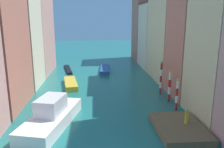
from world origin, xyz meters
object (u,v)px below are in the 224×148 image
mooring_pole_0 (177,94)px  motorboat_0 (105,69)px  mooring_pole_2 (161,78)px  vaporetto_white (52,116)px  motorboat_1 (71,84)px  waterfront_dock (179,128)px  gondola_black (68,69)px  mooring_pole_1 (170,85)px  person_on_dock (187,117)px

mooring_pole_0 → motorboat_0: size_ratio=0.49×
mooring_pole_2 → vaporetto_white: mooring_pole_2 is taller
mooring_pole_2 → motorboat_1: size_ratio=0.68×
motorboat_0 → motorboat_1: size_ratio=1.11×
waterfront_dock → mooring_pole_0: size_ratio=1.65×
vaporetto_white → gondola_black: (-1.12, 25.50, -0.81)m
mooring_pole_1 → mooring_pole_2: size_ratio=0.89×
person_on_dock → vaporetto_white: size_ratio=0.15×
vaporetto_white → motorboat_1: (0.51, 13.96, -0.61)m
waterfront_dock → gondola_black: bearing=115.7°
mooring_pole_1 → vaporetto_white: bearing=-157.1°
vaporetto_white → gondola_black: size_ratio=1.20×
gondola_black → motorboat_1: size_ratio=1.18×
person_on_dock → motorboat_0: bearing=103.9°
mooring_pole_0 → mooring_pole_1: mooring_pole_1 is taller
person_on_dock → mooring_pole_1: mooring_pole_1 is taller
gondola_black → motorboat_0: motorboat_0 is taller
mooring_pole_1 → vaporetto_white: (-13.78, -5.83, -1.16)m
mooring_pole_1 → gondola_black: 24.75m
mooring_pole_2 → motorboat_0: 17.01m
mooring_pole_0 → motorboat_1: mooring_pole_0 is taller
waterfront_dock → motorboat_0: size_ratio=0.81×
person_on_dock → mooring_pole_1: 7.81m
person_on_dock → vaporetto_white: 13.07m
waterfront_dock → motorboat_1: (-11.67, 16.10, 0.08)m
waterfront_dock → mooring_pole_2: size_ratio=1.32×
mooring_pole_1 → mooring_pole_2: (-0.24, 3.01, 0.25)m
mooring_pole_0 → motorboat_1: (-13.21, 10.98, -1.55)m
mooring_pole_0 → motorboat_1: bearing=140.3°
person_on_dock → gondola_black: person_on_dock is taller
person_on_dock → motorboat_0: (-6.46, 26.07, -0.94)m
mooring_pole_0 → gondola_black: mooring_pole_0 is taller
mooring_pole_0 → vaporetto_white: size_ratio=0.38×
vaporetto_white → mooring_pole_1: bearing=22.9°
waterfront_dock → gondola_black: waterfront_dock is taller
vaporetto_white → waterfront_dock: bearing=-10.0°
motorboat_1 → mooring_pole_0: bearing=-39.7°
mooring_pole_1 → gondola_black: (-14.90, 19.67, -1.97)m
mooring_pole_2 → vaporetto_white: 16.22m
person_on_dock → mooring_pole_2: (0.60, 10.73, 1.10)m
waterfront_dock → person_on_dock: size_ratio=4.20×
waterfront_dock → vaporetto_white: (-12.18, 2.14, 0.69)m
waterfront_dock → gondola_black: size_ratio=0.76×
mooring_pole_2 → vaporetto_white: (-13.53, -8.84, -1.41)m
gondola_black → motorboat_1: (1.63, -11.54, 0.20)m
gondola_black → mooring_pole_1: bearing=-52.9°
person_on_dock → gondola_black: (-14.05, 27.39, -1.12)m
mooring_pole_1 → motorboat_1: bearing=148.5°
motorboat_0 → gondola_black: bearing=170.2°
mooring_pole_0 → gondola_black: size_ratio=0.46×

